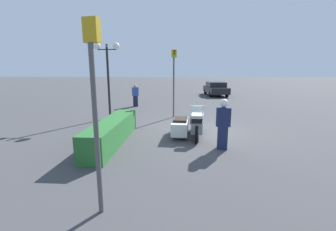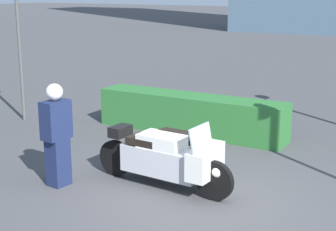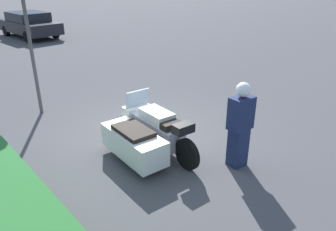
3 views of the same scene
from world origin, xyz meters
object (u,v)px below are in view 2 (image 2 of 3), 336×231
police_motorcycle (175,155)px  officer_rider (57,132)px  traffic_light_far (19,27)px  hedge_bush_curbside (190,114)px

police_motorcycle → officer_rider: officer_rider is taller
officer_rider → traffic_light_far: 4.85m
officer_rider → traffic_light_far: (-3.66, 2.86, 1.38)m
hedge_bush_curbside → officer_rider: bearing=-95.9°
officer_rider → hedge_bush_curbside: bearing=89.8°
police_motorcycle → traffic_light_far: traffic_light_far is taller
police_motorcycle → traffic_light_far: bearing=165.2°
officer_rider → hedge_bush_curbside: officer_rider is taller
officer_rider → traffic_light_far: bearing=147.7°
police_motorcycle → hedge_bush_curbside: (-1.18, 2.79, -0.03)m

